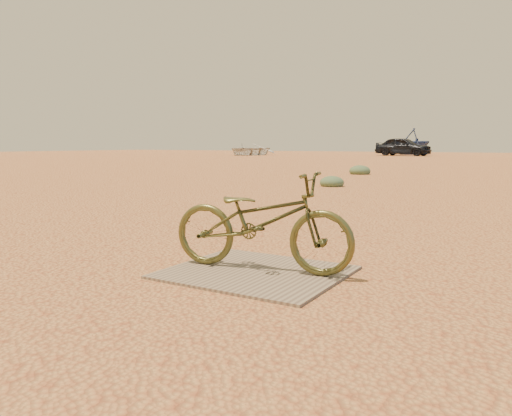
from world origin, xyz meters
The scene contains 8 objects.
ground centered at (0.00, 0.00, 0.00)m, with size 120.00×120.00×0.00m, color tan.
plywood_board centered at (-0.42, -0.50, 0.01)m, with size 1.38×1.20×0.02m, color #86765C.
bicycle centered at (-0.41, -0.44, 0.43)m, with size 0.54×1.54×0.81m, color #4C4B22.
car centered at (-9.79, 40.09, 0.80)m, with size 1.89×4.69×1.60m, color black.
boat_near_left centered at (-22.41, 34.82, 0.53)m, with size 3.63×5.08×1.05m, color silver.
boat_far_left centered at (-10.37, 44.97, 1.26)m, with size 4.13×4.79×2.52m, color navy.
kale_a centered at (-3.10, 7.63, 0.00)m, with size 0.60×0.60×0.33m, color #5E7750.
kale_c centered at (-4.15, 12.70, 0.00)m, with size 0.73×0.73×0.40m, color #5E7750.
Camera 1 is at (1.61, -3.89, 1.05)m, focal length 35.00 mm.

